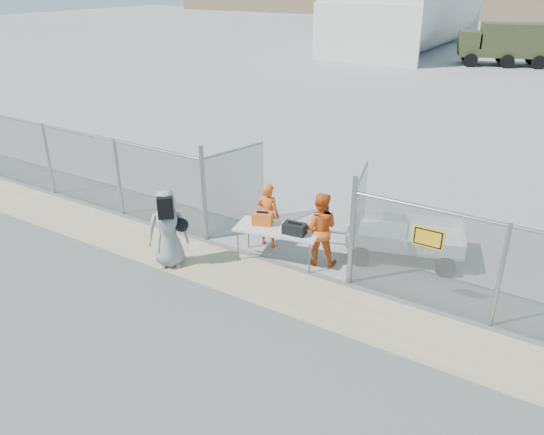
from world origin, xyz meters
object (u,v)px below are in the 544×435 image
Objects in this scene: security_worker_left at (268,215)px; visitor at (168,229)px; security_worker_right at (320,229)px; folding_table at (278,244)px; utility_trailer at (404,240)px.

visitor is at bearing 53.14° from security_worker_left.
visitor is (-2.90, -1.93, 0.05)m from security_worker_right.
security_worker_right is at bearing 12.71° from folding_table.
utility_trailer is at bearing 23.90° from folding_table.
folding_table is 0.57× the size of utility_trailer.
security_worker_left is at bearing 126.71° from folding_table.
security_worker_left is (-0.59, 0.51, 0.41)m from folding_table.
folding_table is 1.12× the size of security_worker_right.
folding_table is at bearing 137.01° from security_worker_left.
visitor reaches higher than folding_table.
security_worker_right is 0.51× the size of utility_trailer.
folding_table is 1.19× the size of security_worker_left.
visitor is (-1.43, -2.03, 0.10)m from security_worker_left.
security_worker_left reaches higher than utility_trailer.
utility_trailer is (4.49, 3.31, -0.52)m from visitor.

